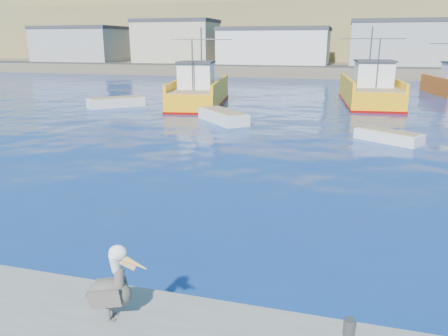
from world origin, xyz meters
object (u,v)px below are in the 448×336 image
skiff_extra (223,117)px  trawler_yellow_a (199,93)px  pelican (112,288)px  skiff_left (116,103)px  skiff_mid (388,137)px  trawler_yellow_b (369,91)px

skiff_extra → trawler_yellow_a: bearing=119.4°
pelican → skiff_left: bearing=119.1°
trawler_yellow_a → skiff_extra: (4.28, -7.60, -0.74)m
skiff_mid → skiff_extra: (-10.37, 3.44, 0.07)m
skiff_left → skiff_extra: (10.66, -4.58, 0.00)m
trawler_yellow_a → skiff_extra: size_ratio=2.71×
skiff_mid → pelican: bearing=-107.6°
skiff_left → skiff_extra: size_ratio=0.99×
trawler_yellow_a → trawler_yellow_b: trawler_yellow_b is taller
trawler_yellow_a → pelican: 31.19m
skiff_mid → trawler_yellow_a: bearing=143.0°
skiff_left → pelican: (15.01, -26.95, 0.79)m
trawler_yellow_b → pelican: bearing=-99.0°
trawler_yellow_b → skiff_mid: size_ratio=3.44×
skiff_mid → skiff_left: bearing=159.1°
trawler_yellow_a → trawler_yellow_b: 14.98m
skiff_mid → trawler_yellow_b: bearing=91.8°
trawler_yellow_a → skiff_left: (-6.38, -3.02, -0.74)m
trawler_yellow_b → skiff_mid: (0.49, -15.92, -0.84)m
skiff_left → skiff_mid: bearing=-20.9°
pelican → skiff_mid: bearing=72.4°
trawler_yellow_a → skiff_extra: trawler_yellow_a is taller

